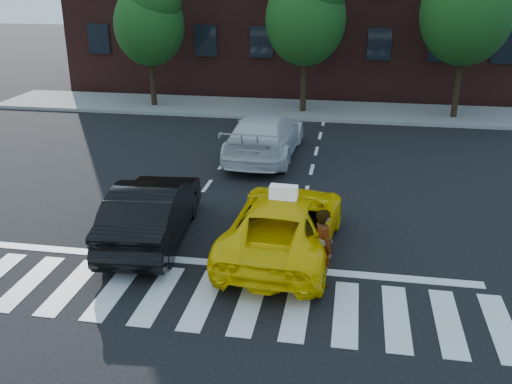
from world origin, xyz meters
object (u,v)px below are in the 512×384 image
black_sedan (152,210)px  dog (258,270)px  woman (323,247)px  white_suv (265,135)px  tree_right (469,1)px  tree_left (149,16)px  taxi (284,224)px  tree_mid (307,9)px

black_sedan → dog: black_sedan is taller
woman → white_suv: bearing=-7.7°
tree_right → woman: 17.26m
tree_left → white_suv: bearing=-46.2°
tree_right → black_sedan: tree_right is taller
taxi → white_suv: size_ratio=0.93×
taxi → woman: woman is taller
black_sedan → tree_right: bearing=-128.7°
tree_right → black_sedan: bearing=-123.6°
white_suv → tree_left: bearing=-44.0°
black_sedan → tree_mid: bearing=-105.1°
tree_right → black_sedan: (-9.53, -14.38, -4.47)m
black_sedan → woman: size_ratio=2.70×
tree_left → taxi: 17.14m
woman → tree_right: bearing=-42.3°
tree_mid → woman: (1.90, -15.90, -3.96)m
taxi → dog: taxi is taller
tree_right → white_suv: bearing=-138.1°
tree_mid → black_sedan: size_ratio=1.48×
tree_mid → tree_left: bearing=180.0°
tree_mid → black_sedan: bearing=-100.0°
tree_right → woman: (-5.10, -15.90, -4.37)m
taxi → woman: 1.75m
black_sedan → woman: bearing=155.9°
tree_mid → taxi: tree_mid is taller
tree_left → taxi: bearing=-60.0°
tree_mid → dog: (0.47, -15.90, -4.66)m
tree_left → white_suv: 10.34m
tree_left → black_sedan: (4.97, -14.38, -3.65)m
tree_left → taxi: tree_left is taller
tree_left → tree_mid: tree_mid is taller
tree_right → dog: bearing=-112.3°
woman → dog: 1.59m
tree_right → tree_mid: bearing=180.0°
taxi → black_sedan: black_sedan is taller
dog → black_sedan: bearing=144.1°
tree_right → black_sedan: size_ratio=1.60×
tree_left → tree_mid: bearing=-0.0°
taxi → dog: 1.56m
white_suv → tree_right: bearing=-135.9°
black_sedan → dog: (3.01, -1.53, -0.60)m
woman → dog: (-1.43, -0.01, -0.70)m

